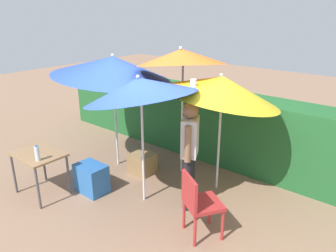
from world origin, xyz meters
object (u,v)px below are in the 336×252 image
umbrella_rainbow (113,67)px  cooler_box (91,178)px  umbrella_navy (140,88)px  folding_table (39,158)px  umbrella_yellow (182,57)px  bottle_water (37,153)px  person_vendor (190,147)px  umbrella_orange (221,87)px  chair_plastic (198,201)px  crate_cardboard (143,163)px

umbrella_rainbow → cooler_box: 1.93m
umbrella_navy → folding_table: size_ratio=2.62×
umbrella_yellow → bottle_water: umbrella_yellow is taller
person_vendor → folding_table: size_ratio=2.35×
umbrella_navy → umbrella_rainbow: bearing=153.4°
umbrella_orange → bottle_water: size_ratio=8.73×
cooler_box → umbrella_yellow: bearing=65.5°
umbrella_rainbow → chair_plastic: size_ratio=2.46×
umbrella_rainbow → folding_table: 1.94m
folding_table → umbrella_orange: bearing=43.9°
umbrella_yellow → bottle_water: 2.67m
cooler_box → folding_table: folding_table is taller
person_vendor → chair_plastic: bearing=-44.9°
umbrella_rainbow → umbrella_yellow: size_ratio=0.92×
cooler_box → bottle_water: bottle_water is taller
bottle_water → folding_table: bearing=151.2°
umbrella_rainbow → folding_table: umbrella_rainbow is taller
umbrella_rainbow → person_vendor: size_ratio=1.16×
crate_cardboard → bottle_water: bearing=-106.7°
umbrella_navy → umbrella_yellow: bearing=97.3°
umbrella_rainbow → umbrella_navy: (1.25, -0.63, -0.06)m
umbrella_rainbow → person_vendor: 2.08m
crate_cardboard → umbrella_orange: bearing=18.0°
person_vendor → folding_table: 2.36m
cooler_box → umbrella_orange: bearing=43.8°
umbrella_yellow → folding_table: size_ratio=2.97×
umbrella_yellow → person_vendor: size_ratio=1.26×
umbrella_navy → crate_cardboard: bearing=133.9°
person_vendor → cooler_box: bearing=-153.1°
folding_table → bottle_water: size_ratio=3.33×
person_vendor → cooler_box: (-1.41, -0.72, -0.70)m
umbrella_yellow → chair_plastic: size_ratio=2.67×
umbrella_orange → chair_plastic: bearing=-69.0°
umbrella_yellow → folding_table: bearing=-121.4°
umbrella_rainbow → folding_table: (-0.12, -1.50, -1.23)m
umbrella_yellow → crate_cardboard: (-0.49, -0.48, -1.88)m
umbrella_yellow → chair_plastic: bearing=-45.3°
person_vendor → crate_cardboard: (-1.23, 0.28, -0.75)m
umbrella_navy → crate_cardboard: umbrella_navy is taller
cooler_box → umbrella_rainbow: bearing=114.4°
umbrella_orange → crate_cardboard: bearing=-162.0°
folding_table → umbrella_rainbow: bearing=85.3°
crate_cardboard → folding_table: folding_table is taller
chair_plastic → cooler_box: size_ratio=1.79×
person_vendor → folding_table: bearing=-147.4°
umbrella_rainbow → chair_plastic: (2.38, -0.77, -1.34)m
person_vendor → chair_plastic: size_ratio=2.11×
umbrella_orange → person_vendor: bearing=-94.9°
umbrella_rainbow → cooler_box: bearing=-65.6°
umbrella_navy → folding_table: 2.00m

